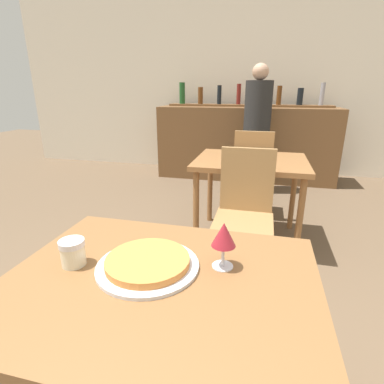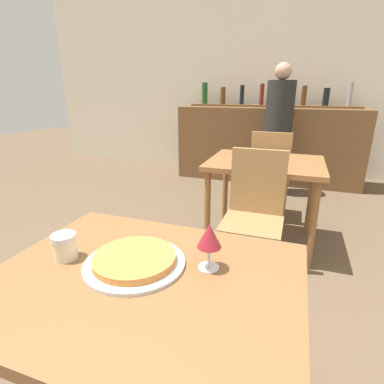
{
  "view_description": "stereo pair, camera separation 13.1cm",
  "coord_description": "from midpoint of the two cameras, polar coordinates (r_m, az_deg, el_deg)",
  "views": [
    {
      "loc": [
        0.29,
        -0.74,
        1.31
      ],
      "look_at": [
        -0.03,
        0.55,
        0.85
      ],
      "focal_mm": 28.0,
      "sensor_mm": 36.0,
      "label": 1
    },
    {
      "loc": [
        0.41,
        -0.71,
        1.31
      ],
      "look_at": [
        -0.03,
        0.55,
        0.85
      ],
      "focal_mm": 28.0,
      "sensor_mm": 36.0,
      "label": 2
    }
  ],
  "objects": [
    {
      "name": "bar_back_shelf",
      "position": [
        4.71,
        15.34,
        16.34
      ],
      "size": [
        2.39,
        0.24,
        0.34
      ],
      "color": "brown",
      "rests_on": "bar_counter"
    },
    {
      "name": "person_standing",
      "position": [
        4.0,
        17.02,
        11.86
      ],
      "size": [
        0.34,
        0.34,
        1.61
      ],
      "color": "#2D2D38",
      "rests_on": "ground_plane"
    },
    {
      "name": "dining_table_far",
      "position": [
        2.61,
        15.11,
        3.73
      ],
      "size": [
        0.93,
        0.76,
        0.75
      ],
      "color": "brown",
      "rests_on": "ground_plane"
    },
    {
      "name": "wine_glass",
      "position": [
        0.96,
        7.23,
        -8.58
      ],
      "size": [
        0.08,
        0.08,
        0.16
      ],
      "color": "silver",
      "rests_on": "dining_table_near"
    },
    {
      "name": "chair_far_side_back",
      "position": [
        3.17,
        15.78,
        4.0
      ],
      "size": [
        0.4,
        0.4,
        0.93
      ],
      "rotation": [
        0.0,
        0.0,
        3.14
      ],
      "color": "olive",
      "rests_on": "ground_plane"
    },
    {
      "name": "dining_table_near",
      "position": [
        1.03,
        -5.3,
        -20.07
      ],
      "size": [
        0.98,
        0.77,
        0.75
      ],
      "color": "brown",
      "rests_on": "ground_plane"
    },
    {
      "name": "cheese_shaker",
      "position": [
        1.11,
        -19.98,
        -9.77
      ],
      "size": [
        0.08,
        0.08,
        0.09
      ],
      "color": "beige",
      "rests_on": "dining_table_near"
    },
    {
      "name": "pizza_tray",
      "position": [
        1.03,
        -7.23,
        -12.9
      ],
      "size": [
        0.34,
        0.34,
        0.04
      ],
      "color": "silver",
      "rests_on": "dining_table_near"
    },
    {
      "name": "chair_far_side_front",
      "position": [
        2.13,
        13.55,
        -3.07
      ],
      "size": [
        0.4,
        0.4,
        0.93
      ],
      "color": "olive",
      "rests_on": "ground_plane"
    },
    {
      "name": "wall_back",
      "position": [
        5.07,
        16.31,
        19.3
      ],
      "size": [
        8.0,
        0.05,
        2.8
      ],
      "color": "silver",
      "rests_on": "ground_plane"
    },
    {
      "name": "bar_counter",
      "position": [
        4.63,
        14.89,
        8.69
      ],
      "size": [
        2.6,
        0.56,
        1.07
      ],
      "color": "brown",
      "rests_on": "ground_plane"
    }
  ]
}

